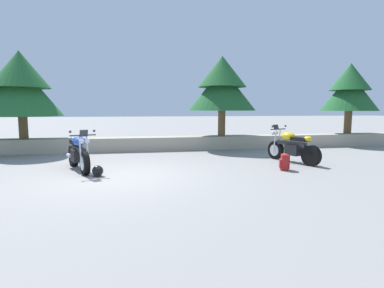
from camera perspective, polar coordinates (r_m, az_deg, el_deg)
The scene contains 9 objects.
ground_plane at distance 7.92m, azimuth -13.99°, elevation -6.00°, with size 120.00×120.00×0.00m, color gray.
stone_wall at distance 12.61m, azimuth -12.65°, elevation -0.02°, with size 36.00×0.80×0.55m, color #A89E89.
motorcycle_blue_near_left at distance 8.96m, azimuth -20.66°, elevation -1.62°, with size 1.02×1.97×1.18m.
motorcycle_yellow_centre at distance 10.17m, azimuth 18.38°, elevation -0.58°, with size 0.96×1.99×1.18m.
rider_backpack at distance 8.84m, azimuth 17.08°, elevation -3.18°, with size 0.32×0.34×0.47m.
rider_helmet at distance 8.05m, azimuth -17.41°, elevation -4.91°, with size 0.28×0.28×0.28m.
pine_tree_mid_left at distance 13.42m, azimuth -29.68°, elevation 9.67°, with size 2.99×2.99×3.35m.
pine_tree_mid_right at distance 12.98m, azimuth 5.71°, elevation 11.10°, with size 2.82×2.82×3.35m.
pine_tree_far_right at distance 16.15m, azimuth 27.69°, elevation 9.31°, with size 2.54×2.54×3.27m.
Camera 1 is at (0.54, -7.72, 1.71)m, focal length 28.20 mm.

